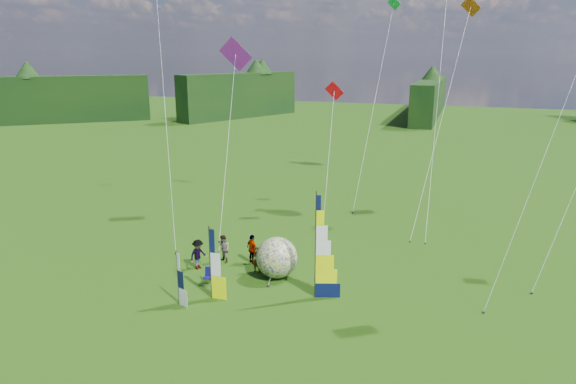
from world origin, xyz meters
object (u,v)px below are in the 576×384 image
(camp_chair, at_px, (208,276))
(kite_whale, at_px, (439,80))
(spectator_a, at_px, (257,260))
(spectator_b, at_px, (224,249))
(side_banner_left, at_px, (210,264))
(bol_inflatable, at_px, (277,258))
(spectator_d, at_px, (252,249))
(side_banner_far, at_px, (178,279))
(spectator_c, at_px, (198,254))
(feather_banner_main, at_px, (315,248))

(camp_chair, distance_m, kite_whale, 21.99)
(spectator_a, relative_size, spectator_b, 0.89)
(side_banner_left, height_order, kite_whale, kite_whale)
(bol_inflatable, relative_size, camp_chair, 2.54)
(spectator_d, bearing_deg, side_banner_far, 111.16)
(side_banner_far, bearing_deg, spectator_b, 113.36)
(side_banner_left, height_order, camp_chair, side_banner_left)
(side_banner_left, bearing_deg, spectator_a, 73.23)
(side_banner_left, height_order, side_banner_far, side_banner_left)
(bol_inflatable, bearing_deg, spectator_a, 171.27)
(spectator_a, xyz_separation_m, camp_chair, (-1.94, -2.33, -0.31))
(side_banner_far, relative_size, spectator_a, 1.83)
(bol_inflatable, height_order, camp_chair, bol_inflatable)
(bol_inflatable, bearing_deg, spectator_b, 166.87)
(spectator_b, bearing_deg, spectator_c, -95.09)
(feather_banner_main, bearing_deg, spectator_b, 140.31)
(side_banner_far, xyz_separation_m, spectator_d, (1.44, 6.15, -0.51))
(spectator_b, xyz_separation_m, spectator_d, (1.69, 0.49, 0.04))
(bol_inflatable, xyz_separation_m, camp_chair, (-3.26, -2.13, -0.72))
(feather_banner_main, xyz_separation_m, camp_chair, (-6.03, -0.39, -2.33))
(feather_banner_main, relative_size, spectator_c, 3.08)
(side_banner_left, bearing_deg, bol_inflatable, 55.24)
(spectator_a, relative_size, spectator_c, 0.85)
(spectator_c, bearing_deg, spectator_b, -18.04)
(bol_inflatable, height_order, spectator_c, bol_inflatable)
(feather_banner_main, bearing_deg, spectator_c, 152.49)
(spectator_c, bearing_deg, side_banner_left, -122.88)
(side_banner_left, bearing_deg, feather_banner_main, 17.96)
(spectator_d, bearing_deg, camp_chair, 106.34)
(camp_chair, height_order, kite_whale, kite_whale)
(spectator_d, bearing_deg, bol_inflatable, -178.77)
(kite_whale, bearing_deg, spectator_c, -130.24)
(camp_chair, bearing_deg, spectator_b, 88.55)
(side_banner_far, bearing_deg, bol_inflatable, 74.16)
(spectator_c, height_order, spectator_d, spectator_c)
(feather_banner_main, distance_m, side_banner_far, 7.15)
(spectator_b, distance_m, spectator_c, 1.68)
(feather_banner_main, height_order, kite_whale, kite_whale)
(side_banner_left, distance_m, bol_inflatable, 4.35)
(kite_whale, bearing_deg, camp_chair, -123.61)
(side_banner_left, relative_size, spectator_a, 2.49)
(feather_banner_main, bearing_deg, kite_whale, 56.10)
(feather_banner_main, relative_size, side_banner_left, 1.45)
(bol_inflatable, relative_size, spectator_a, 1.53)
(side_banner_far, height_order, camp_chair, side_banner_far)
(side_banner_left, xyz_separation_m, spectator_c, (-2.51, 3.16, -1.02))
(side_banner_left, xyz_separation_m, camp_chair, (-0.96, 1.49, -1.46))
(side_banner_left, distance_m, camp_chair, 2.29)
(side_banner_far, height_order, spectator_a, side_banner_far)
(camp_chair, bearing_deg, side_banner_far, -108.16)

